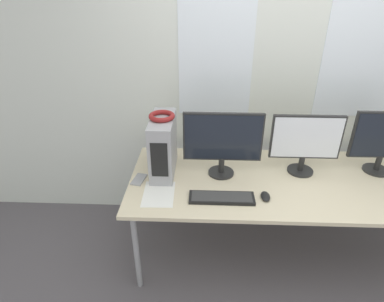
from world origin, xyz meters
The scene contains 11 objects.
ground_plane centered at (0.00, 0.00, 0.00)m, with size 14.00×14.00×0.00m, color #565156.
wall_back centered at (0.00, 1.04, 1.35)m, with size 8.00×0.07×2.70m.
desk centered at (0.00, 0.46, 0.67)m, with size 2.32×0.91×0.71m.
pc_tower centered at (-0.92, 0.55, 0.93)m, with size 0.16×0.43×0.43m.
headphones centered at (-0.92, 0.55, 1.16)m, with size 0.18×0.18×0.03m.
monitor_main centered at (-0.49, 0.52, 0.99)m, with size 0.56×0.19×0.49m.
monitor_right_near centered at (0.11, 0.58, 0.97)m, with size 0.51×0.19×0.46m.
keyboard centered at (-0.50, 0.21, 0.72)m, with size 0.43×0.13×0.02m.
mouse centered at (-0.21, 0.23, 0.73)m, with size 0.06×0.11×0.03m.
cell_phone centered at (-1.09, 0.41, 0.72)m, with size 0.11×0.16×0.01m.
paper_sheet_left centered at (-0.93, 0.25, 0.71)m, with size 0.22×0.30×0.00m.
Camera 1 is at (-0.63, -1.52, 2.01)m, focal length 30.00 mm.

